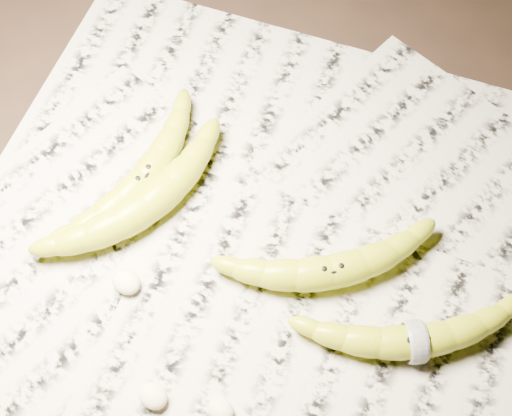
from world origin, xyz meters
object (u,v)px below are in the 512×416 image
Objects in this scene: banana_left_a at (143,177)px; banana_left_b at (146,204)px; banana_center at (331,270)px; banana_taped at (415,341)px.

banana_left_b is (0.03, -0.02, 0.00)m from banana_left_a.
banana_taped is at bearing -53.55° from banana_center.
banana_left_b reaches higher than banana_taped.
banana_left_a is at bearing 140.87° from banana_taped.
banana_left_a is 1.00× the size of banana_center.
banana_left_b is at bearing 148.10° from banana_center.
banana_taped is at bearing -68.91° from banana_left_b.
banana_taped is (0.31, 0.04, -0.00)m from banana_left_b.
banana_taped is (0.34, 0.02, -0.00)m from banana_left_a.
banana_left_b is 1.01× the size of banana_taped.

